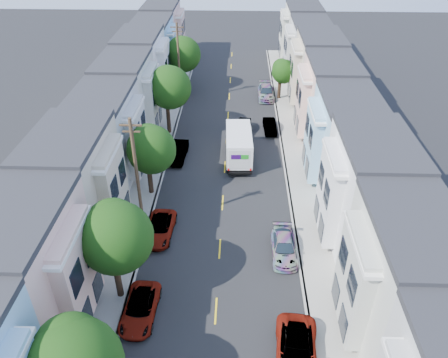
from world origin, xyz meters
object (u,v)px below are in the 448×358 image
Objects in this scene: parked_left_b at (140,309)px; parked_left_d at (178,152)px; tree_e at (182,54)px; parked_right_a at (296,353)px; parked_left_c at (160,229)px; fedex_truck at (239,145)px; parked_right_b at (284,247)px; utility_pole_far at (179,64)px; utility_pole_near at (137,178)px; tree_far_r at (283,72)px; parked_right_c at (270,126)px; lead_sedan at (243,127)px; tree_d at (169,88)px; tree_b at (115,238)px; parked_right_d at (266,92)px; tree_c at (150,150)px.

parked_left_d reaches higher than parked_left_b.
tree_e reaches higher than parked_right_a.
parked_left_d is (0.00, 12.05, 0.10)m from parked_left_c.
tree_e is at bearing 110.69° from parked_right_a.
fedex_truck is 14.37m from parked_right_b.
utility_pole_near is at bearing -90.00° from utility_pole_far.
fedex_truck reaches higher than parked_left_c.
fedex_truck is 13.59m from parked_left_c.
tree_far_r is 1.20× the size of parked_left_d.
parked_right_c is (9.80, 6.43, -0.11)m from parked_left_d.
lead_sedan is 29.31m from parked_right_a.
parked_right_a is at bearing -68.63° from tree_d.
fedex_truck is (7.66, 11.53, -3.37)m from utility_pole_near.
lead_sedan is at bearing 3.64° from tree_d.
utility_pole_near is at bearing 163.69° from parked_left_c.
tree_b is 5.11m from parked_left_b.
utility_pole_far is 30.81m from parked_right_b.
tree_d is at bearing 97.42° from parked_left_c.
parked_right_d is at bearing 72.14° from tree_b.
tree_b is at bearing -90.02° from utility_pole_near.
parked_right_d is (11.20, -1.91, -4.36)m from tree_e.
parked_right_d is at bearing 68.09° from utility_pole_near.
tree_b is 1.69× the size of parked_left_b.
utility_pole_far is at bearing 90.00° from tree_b.
parked_left_b is 1.02× the size of parked_left_d.
tree_d reaches higher than lead_sedan.
fedex_truck is at bearing -102.10° from parked_right_d.
utility_pole_near is at bearing -93.31° from parked_left_d.
parked_right_b is at bearing -60.13° from tree_d.
tree_d is 1.70× the size of parked_left_c.
tree_c is 7.12m from parked_left_c.
tree_c is at bearing -90.01° from utility_pole_far.
tree_d is 0.79× the size of utility_pole_far.
parked_right_c is (11.20, 24.92, -4.65)m from tree_b.
utility_pole_far reaches higher than parked_left_c.
tree_c is at bearing 90.02° from utility_pole_near.
tree_c reaches higher than parked_right_c.
parked_left_d is (1.40, -14.44, -4.41)m from utility_pole_far.
utility_pole_near is at bearing 89.98° from tree_b.
parked_left_c is (1.40, -26.49, -4.51)m from utility_pole_far.
tree_c is at bearing -90.00° from tree_d.
parked_left_c is (1.40, -0.49, -4.51)m from utility_pole_near.
parked_right_a is 1.42× the size of parked_right_c.
tree_d is 12.61m from tree_e.
utility_pole_far reaches higher than lead_sedan.
tree_b is 1.65× the size of parked_left_c.
parked_left_b is 0.98× the size of parked_left_c.
parked_left_c is 1.23× the size of parked_right_c.
utility_pole_far is at bearing -170.51° from parked_right_d.
tree_e reaches higher than fedex_truck.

